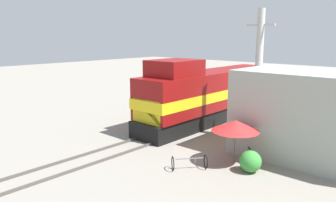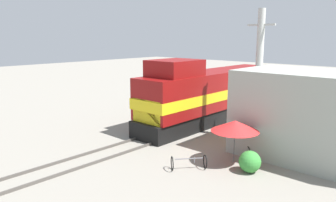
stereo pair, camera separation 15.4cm
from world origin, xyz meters
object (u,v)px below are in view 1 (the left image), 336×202
at_px(billboard_sign, 258,91).
at_px(bicycle, 260,149).
at_px(person_bystander, 241,136).
at_px(bicycle_spare, 189,162).
at_px(utility_pole, 258,75).
at_px(vendor_umbrella, 235,126).
at_px(locomotive, 209,94).

relative_size(billboard_sign, bicycle, 2.17).
distance_m(person_bystander, bicycle_spare, 4.09).
distance_m(utility_pole, bicycle, 4.94).
relative_size(vendor_umbrella, billboard_sign, 0.63).
bearing_deg(billboard_sign, vendor_umbrella, -73.33).
xyz_separation_m(billboard_sign, bicycle, (2.20, -3.79, -2.52)).
bearing_deg(bicycle_spare, locomotive, -20.79).
height_order(utility_pole, person_bystander, utility_pole).
distance_m(utility_pole, person_bystander, 4.30).
relative_size(billboard_sign, person_bystander, 2.34).
bearing_deg(bicycle, vendor_umbrella, 106.38).
distance_m(vendor_umbrella, billboard_sign, 6.03).
relative_size(utility_pole, billboard_sign, 2.09).
height_order(vendor_umbrella, billboard_sign, billboard_sign).
bearing_deg(vendor_umbrella, billboard_sign, 106.67).
bearing_deg(utility_pole, locomotive, 162.17).
bearing_deg(bicycle_spare, billboard_sign, -46.94).
distance_m(utility_pole, vendor_umbrella, 5.23).
bearing_deg(person_bystander, bicycle, 4.23).
distance_m(billboard_sign, person_bystander, 4.47).
bearing_deg(person_bystander, bicycle_spare, -98.15).
xyz_separation_m(utility_pole, bicycle, (1.70, -2.70, -3.77)).
bearing_deg(utility_pole, billboard_sign, 114.55).
bearing_deg(bicycle, person_bystander, 34.78).
bearing_deg(vendor_umbrella, bicycle, 75.82).
bearing_deg(person_bystander, locomotive, 140.88).
bearing_deg(person_bystander, billboard_sign, 105.16).
bearing_deg(bicycle_spare, utility_pole, -50.57).
relative_size(bicycle, bicycle_spare, 1.01).
height_order(person_bystander, bicycle, person_bystander).
relative_size(person_bystander, bicycle_spare, 0.94).
height_order(utility_pole, bicycle_spare, utility_pole).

